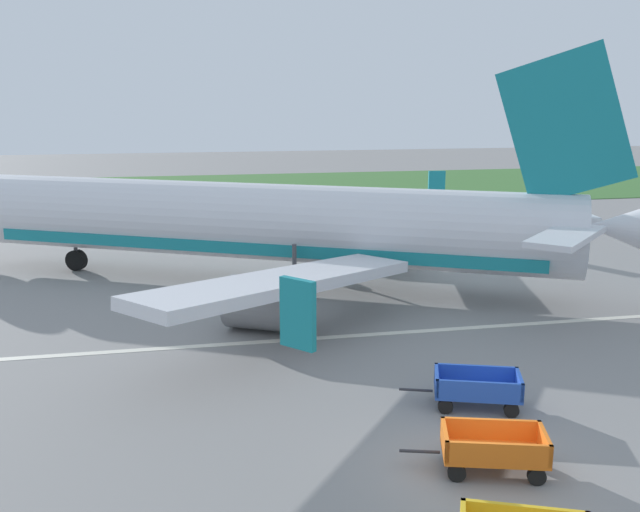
% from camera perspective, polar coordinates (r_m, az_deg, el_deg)
% --- Properties ---
extents(ground_plane, '(220.00, 220.00, 0.00)m').
position_cam_1_polar(ground_plane, '(18.77, 12.19, -16.36)').
color(ground_plane, gray).
extents(grass_strip, '(220.00, 28.00, 0.06)m').
position_cam_1_polar(grass_strip, '(72.99, -6.07, 5.38)').
color(grass_strip, '#3D7033').
rests_on(grass_strip, ground).
extents(apron_stripe, '(120.00, 0.36, 0.01)m').
position_cam_1_polar(apron_stripe, '(27.81, 3.54, -6.34)').
color(apron_stripe, silver).
rests_on(apron_stripe, ground).
extents(airplane, '(34.86, 28.84, 11.34)m').
position_cam_1_polar(airplane, '(34.37, -3.27, 2.56)').
color(airplane, silver).
rests_on(airplane, ground).
extents(baggage_cart_second_in_row, '(3.61, 2.05, 1.07)m').
position_cam_1_polar(baggage_cart_second_in_row, '(18.51, 13.73, -14.77)').
color(baggage_cart_second_in_row, orange).
rests_on(baggage_cart_second_in_row, ground).
extents(baggage_cart_third_in_row, '(3.59, 2.15, 1.07)m').
position_cam_1_polar(baggage_cart_third_in_row, '(21.87, 12.47, -10.32)').
color(baggage_cart_third_in_row, '#234CB2').
rests_on(baggage_cart_third_in_row, ground).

